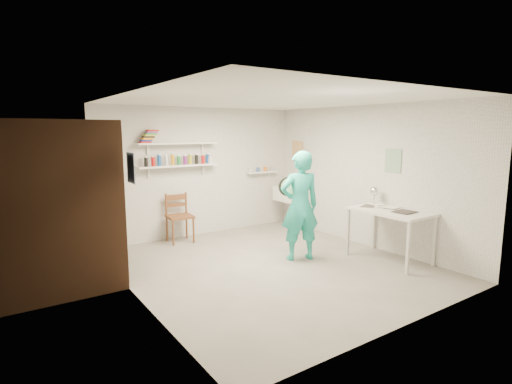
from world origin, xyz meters
TOP-DOWN VIEW (x-y plane):
  - floor at (0.00, 0.00)m, footprint 4.00×4.50m
  - ceiling at (0.00, 0.00)m, footprint 4.00×4.50m
  - wall_back at (0.00, 2.26)m, footprint 4.00×0.02m
  - wall_front at (0.00, -2.26)m, footprint 4.00×0.02m
  - wall_left at (-2.01, 0.00)m, footprint 0.02×4.50m
  - wall_right at (2.01, 0.00)m, footprint 0.02×4.50m
  - doorway_recess at (-1.99, 1.05)m, footprint 0.02×0.90m
  - corridor_box at (-2.70, 1.05)m, footprint 1.40×1.50m
  - door_lintel at (-1.97, 1.05)m, footprint 0.06×1.05m
  - door_jamb_near at (-1.97, 0.55)m, footprint 0.06×0.10m
  - door_jamb_far at (-1.97, 1.55)m, footprint 0.06×0.10m
  - shelf_lower at (-0.50, 2.13)m, footprint 1.50×0.22m
  - shelf_upper at (-0.50, 2.13)m, footprint 1.50×0.22m
  - ledge_shelf at (1.35, 2.17)m, footprint 0.70×0.14m
  - poster_left at (-1.99, 0.05)m, footprint 0.01×0.28m
  - poster_right_a at (1.99, 1.80)m, footprint 0.01×0.34m
  - poster_right_b at (1.99, -0.55)m, footprint 0.01×0.30m
  - belfast_sink at (1.75, 1.70)m, footprint 0.48×0.60m
  - man at (0.54, 0.00)m, footprint 0.71×0.57m
  - wall_clock at (0.47, 0.21)m, footprint 0.30×0.13m
  - wooden_chair at (-0.59, 1.94)m, footprint 0.46×0.45m
  - work_table at (1.64, -0.81)m, footprint 0.71×1.18m
  - desk_lamp at (1.83, -0.34)m, footprint 0.15×0.15m
  - spray_cans at (-0.50, 2.13)m, footprint 1.34×0.06m
  - book_stack at (-1.03, 2.13)m, footprint 0.32×0.14m
  - ledge_pots at (1.35, 2.17)m, footprint 0.48×0.07m
  - papers at (1.64, -0.81)m, footprint 0.30×0.22m

SIDE VIEW (x-z plane):
  - floor at x=0.00m, z-range -0.02..0.00m
  - work_table at x=1.64m, z-range 0.00..0.78m
  - wooden_chair at x=-0.59m, z-range 0.00..0.93m
  - belfast_sink at x=1.75m, z-range 0.55..0.85m
  - papers at x=1.64m, z-range 0.78..0.81m
  - man at x=0.54m, z-range 0.00..1.68m
  - doorway_recess at x=-1.99m, z-range 0.00..2.00m
  - door_jamb_near at x=-1.97m, z-range 0.00..2.00m
  - door_jamb_far at x=-1.97m, z-range 0.00..2.00m
  - desk_lamp at x=1.83m, z-range 0.93..1.08m
  - corridor_box at x=-2.70m, z-range 0.00..2.10m
  - wall_clock at x=0.47m, z-range 0.97..1.27m
  - ledge_shelf at x=1.35m, z-range 1.11..1.14m
  - ledge_pots at x=1.35m, z-range 1.14..1.22m
  - wall_back at x=0.00m, z-range 0.00..2.40m
  - wall_front at x=0.00m, z-range 0.00..2.40m
  - wall_left at x=-2.01m, z-range 0.00..2.40m
  - wall_right at x=2.01m, z-range 0.00..2.40m
  - shelf_lower at x=-0.50m, z-range 1.34..1.36m
  - spray_cans at x=-0.50m, z-range 1.36..1.53m
  - poster_right_b at x=1.99m, z-range 1.31..1.69m
  - poster_left at x=-1.99m, z-range 1.37..1.73m
  - poster_right_a at x=1.99m, z-range 1.34..1.76m
  - shelf_upper at x=-0.50m, z-range 1.74..1.76m
  - book_stack at x=-1.03m, z-range 1.77..1.99m
  - door_lintel at x=-1.97m, z-range 2.00..2.10m
  - ceiling at x=0.00m, z-range 2.40..2.42m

